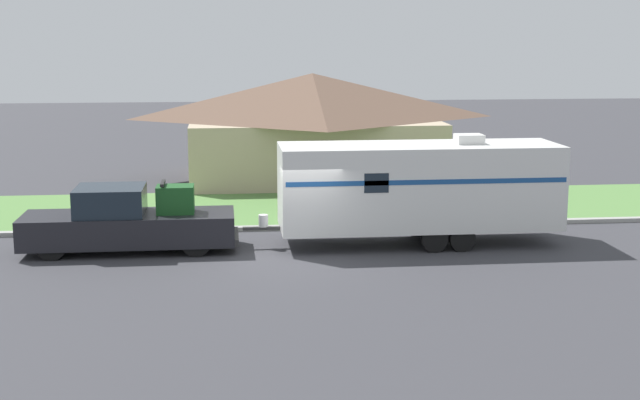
% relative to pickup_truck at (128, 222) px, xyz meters
% --- Properties ---
extents(ground_plane, '(120.00, 120.00, 0.00)m').
position_rel_pickup_truck_xyz_m(ground_plane, '(4.85, -1.38, -0.86)').
color(ground_plane, '#38383D').
extents(curb_strip, '(80.00, 0.30, 0.14)m').
position_rel_pickup_truck_xyz_m(curb_strip, '(4.85, 2.37, -0.79)').
color(curb_strip, '#999993').
rests_on(curb_strip, ground_plane).
extents(lawn_strip, '(80.00, 7.00, 0.03)m').
position_rel_pickup_truck_xyz_m(lawn_strip, '(4.85, 6.02, -0.84)').
color(lawn_strip, '#568442').
rests_on(lawn_strip, ground_plane).
extents(house_across_street, '(11.32, 8.23, 4.57)m').
position_rel_pickup_truck_xyz_m(house_across_street, '(6.67, 12.80, 1.51)').
color(house_across_street, tan).
rests_on(house_across_street, ground_plane).
extents(pickup_truck, '(6.20, 2.00, 2.03)m').
position_rel_pickup_truck_xyz_m(pickup_truck, '(0.00, 0.00, 0.00)').
color(pickup_truck, black).
rests_on(pickup_truck, ground_plane).
extents(travel_trailer, '(9.41, 2.47, 3.29)m').
position_rel_pickup_truck_xyz_m(travel_trailer, '(8.58, -0.00, 0.91)').
color(travel_trailer, black).
rests_on(travel_trailer, ground_plane).
extents(mailbox, '(0.48, 0.20, 1.37)m').
position_rel_pickup_truck_xyz_m(mailbox, '(9.90, 3.10, 0.19)').
color(mailbox, brown).
rests_on(mailbox, ground_plane).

